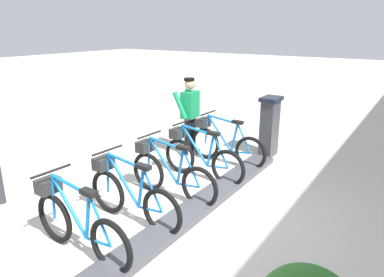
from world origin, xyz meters
TOP-DOWN VIEW (x-y plane):
  - ground_plane at (0.00, 0.00)m, footprint 60.00×60.00m
  - dock_rail_base at (0.00, 0.00)m, footprint 0.44×5.40m
  - payment_kiosk at (0.05, -3.06)m, footprint 0.36×0.52m
  - bike_docked_0 at (0.62, -2.10)m, footprint 1.72×0.54m
  - bike_docked_1 at (0.62, -1.18)m, footprint 1.72×0.54m
  - bike_docked_2 at (0.62, -0.26)m, footprint 1.72×0.54m
  - bike_docked_3 at (0.62, 0.66)m, footprint 1.72×0.54m
  - bike_docked_4 at (0.62, 1.58)m, footprint 1.72×0.54m
  - worker_near_rack at (1.52, -2.19)m, footprint 0.48×0.65m

SIDE VIEW (x-z plane):
  - ground_plane at x=0.00m, z-range 0.00..0.00m
  - dock_rail_base at x=0.00m, z-range 0.00..0.10m
  - bike_docked_0 at x=0.62m, z-range -0.08..0.94m
  - bike_docked_1 at x=0.62m, z-range -0.08..0.94m
  - bike_docked_2 at x=0.62m, z-range -0.08..0.94m
  - bike_docked_3 at x=0.62m, z-range -0.08..0.94m
  - bike_docked_4 at x=0.62m, z-range -0.08..0.94m
  - payment_kiosk at x=0.05m, z-range 0.03..1.31m
  - worker_near_rack at x=1.52m, z-range 0.08..1.74m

